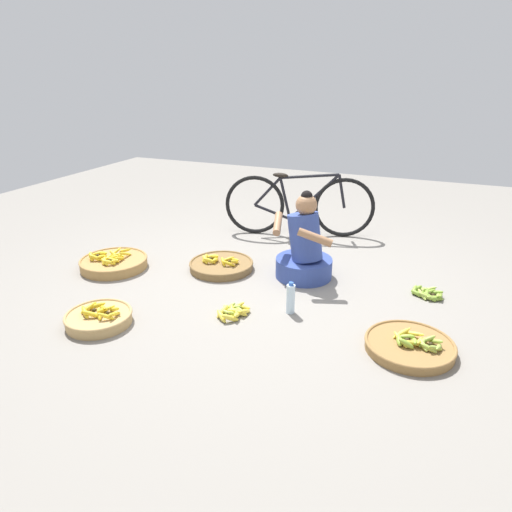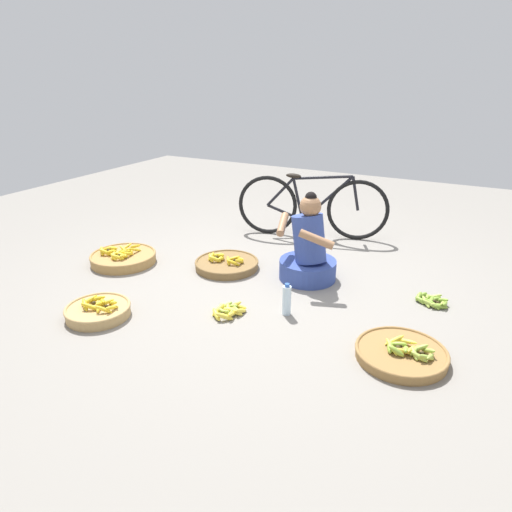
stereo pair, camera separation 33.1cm
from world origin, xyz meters
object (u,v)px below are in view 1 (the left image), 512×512
at_px(banana_basket_back_center, 99,317).
at_px(banana_basket_near_bicycle, 114,262).
at_px(vendor_woman_front, 304,250).
at_px(loose_bananas_back_left, 428,293).
at_px(banana_basket_mid_left, 221,265).
at_px(water_bottle, 291,298).
at_px(bicycle_leaning, 299,205).
at_px(banana_basket_front_left, 410,345).
at_px(loose_bananas_front_center, 233,312).

height_order(banana_basket_back_center, banana_basket_near_bicycle, banana_basket_near_bicycle).
relative_size(vendor_woman_front, loose_bananas_back_left, 2.82).
distance_m(banana_basket_mid_left, water_bottle, 1.05).
distance_m(vendor_woman_front, bicycle_leaning, 1.18).
xyz_separation_m(banana_basket_front_left, loose_bananas_back_left, (0.06, 0.91, -0.01)).
xyz_separation_m(banana_basket_mid_left, loose_bananas_back_left, (1.88, 0.15, -0.02)).
xyz_separation_m(bicycle_leaning, banana_basket_front_left, (1.44, -2.00, -0.32)).
bearing_deg(banana_basket_front_left, loose_bananas_back_left, 86.03).
bearing_deg(banana_basket_front_left, vendor_woman_front, 139.06).
bearing_deg(banana_basket_front_left, water_bottle, 167.96).
relative_size(banana_basket_near_bicycle, loose_bananas_front_center, 2.04).
distance_m(vendor_woman_front, loose_bananas_front_center, 0.99).
bearing_deg(loose_bananas_back_left, water_bottle, -144.31).
distance_m(vendor_woman_front, banana_basket_back_center, 1.85).
bearing_deg(banana_basket_near_bicycle, banana_basket_front_left, -7.97).
distance_m(banana_basket_front_left, banana_basket_mid_left, 1.97).
height_order(vendor_woman_front, water_bottle, vendor_woman_front).
bearing_deg(vendor_woman_front, water_bottle, -81.29).
relative_size(banana_basket_back_center, water_bottle, 1.91).
height_order(banana_basket_back_center, water_bottle, water_bottle).
bearing_deg(bicycle_leaning, banana_basket_mid_left, -106.92).
bearing_deg(banana_basket_mid_left, banana_basket_near_bicycle, -159.46).
height_order(banana_basket_front_left, banana_basket_mid_left, banana_basket_mid_left).
distance_m(loose_bananas_back_left, water_bottle, 1.22).
height_order(bicycle_leaning, water_bottle, bicycle_leaning).
distance_m(bicycle_leaning, loose_bananas_back_left, 1.89).
xyz_separation_m(loose_bananas_front_center, water_bottle, (0.40, 0.21, 0.09)).
height_order(banana_basket_near_bicycle, loose_bananas_front_center, banana_basket_near_bicycle).
bearing_deg(water_bottle, vendor_woman_front, 98.71).
height_order(bicycle_leaning, banana_basket_mid_left, bicycle_leaning).
relative_size(bicycle_leaning, banana_basket_mid_left, 2.67).
distance_m(banana_basket_back_center, loose_bananas_back_left, 2.68).
relative_size(bicycle_leaning, loose_bananas_back_left, 5.69).
bearing_deg(bicycle_leaning, vendor_woman_front, -70.00).
xyz_separation_m(vendor_woman_front, loose_bananas_front_center, (-0.30, -0.91, -0.23)).
xyz_separation_m(banana_basket_front_left, banana_basket_mid_left, (-1.82, 0.76, 0.00)).
height_order(banana_basket_front_left, banana_basket_near_bicycle, banana_basket_near_bicycle).
distance_m(banana_basket_mid_left, loose_bananas_back_left, 1.88).
xyz_separation_m(bicycle_leaning, loose_bananas_back_left, (1.50, -1.10, -0.33)).
height_order(bicycle_leaning, loose_bananas_front_center, bicycle_leaning).
xyz_separation_m(banana_basket_mid_left, loose_bananas_front_center, (0.49, -0.77, -0.01)).
bearing_deg(bicycle_leaning, loose_bananas_back_left, -36.15).
bearing_deg(banana_basket_near_bicycle, loose_bananas_front_center, -15.51).
bearing_deg(banana_basket_mid_left, banana_basket_back_center, -107.19).
bearing_deg(bicycle_leaning, loose_bananas_front_center, -86.94).
relative_size(bicycle_leaning, loose_bananas_front_center, 5.24).
bearing_deg(water_bottle, loose_bananas_front_center, -152.08).
bearing_deg(loose_bananas_front_center, banana_basket_front_left, 0.67).
distance_m(vendor_woman_front, banana_basket_mid_left, 0.82).
distance_m(banana_basket_front_left, loose_bananas_front_center, 1.33).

